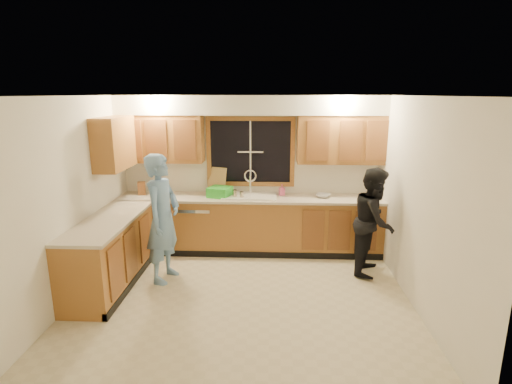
% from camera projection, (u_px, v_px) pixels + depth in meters
% --- Properties ---
extents(floor, '(4.20, 4.20, 0.00)m').
position_uv_depth(floor, '(242.00, 299.00, 5.05)').
color(floor, beige).
rests_on(floor, ground).
extents(ceiling, '(4.20, 4.20, 0.00)m').
position_uv_depth(ceiling, '(240.00, 96.00, 4.45)').
color(ceiling, white).
extents(wall_back, '(4.20, 0.00, 4.20)m').
position_uv_depth(wall_back, '(251.00, 173.00, 6.59)').
color(wall_back, white).
rests_on(wall_back, ground).
extents(wall_left, '(0.00, 3.80, 3.80)m').
position_uv_depth(wall_left, '(69.00, 202.00, 4.84)').
color(wall_left, white).
rests_on(wall_left, ground).
extents(wall_right, '(0.00, 3.80, 3.80)m').
position_uv_depth(wall_right, '(420.00, 206.00, 4.66)').
color(wall_right, white).
rests_on(wall_right, ground).
extents(base_cabinets_back, '(4.20, 0.60, 0.88)m').
position_uv_depth(base_cabinets_back, '(250.00, 225.00, 6.49)').
color(base_cabinets_back, '#A96D31').
rests_on(base_cabinets_back, ground).
extents(base_cabinets_left, '(0.60, 1.90, 0.88)m').
position_uv_depth(base_cabinets_left, '(111.00, 253.00, 5.36)').
color(base_cabinets_left, '#A96D31').
rests_on(base_cabinets_left, ground).
extents(countertop_back, '(4.20, 0.63, 0.04)m').
position_uv_depth(countertop_back, '(250.00, 198.00, 6.37)').
color(countertop_back, beige).
rests_on(countertop_back, base_cabinets_back).
extents(countertop_left, '(0.63, 1.90, 0.04)m').
position_uv_depth(countertop_left, '(109.00, 220.00, 5.25)').
color(countertop_left, beige).
rests_on(countertop_left, base_cabinets_left).
extents(upper_cabinets_left, '(1.35, 0.33, 0.75)m').
position_uv_depth(upper_cabinets_left, '(161.00, 139.00, 6.35)').
color(upper_cabinets_left, '#A96D31').
rests_on(upper_cabinets_left, wall_back).
extents(upper_cabinets_right, '(1.35, 0.33, 0.75)m').
position_uv_depth(upper_cabinets_right, '(341.00, 140.00, 6.23)').
color(upper_cabinets_right, '#A96D31').
rests_on(upper_cabinets_right, wall_back).
extents(upper_cabinets_return, '(0.33, 0.90, 0.75)m').
position_uv_depth(upper_cabinets_return, '(114.00, 143.00, 5.78)').
color(upper_cabinets_return, '#A96D31').
rests_on(upper_cabinets_return, wall_left).
extents(soffit, '(4.20, 0.35, 0.30)m').
position_uv_depth(soffit, '(250.00, 105.00, 6.16)').
color(soffit, white).
rests_on(soffit, wall_back).
extents(window_frame, '(1.44, 0.03, 1.14)m').
position_uv_depth(window_frame, '(250.00, 152.00, 6.50)').
color(window_frame, black).
rests_on(window_frame, wall_back).
extents(sink, '(0.86, 0.52, 0.57)m').
position_uv_depth(sink, '(250.00, 200.00, 6.40)').
color(sink, white).
rests_on(sink, countertop_back).
extents(dishwasher, '(0.60, 0.56, 0.82)m').
position_uv_depth(dishwasher, '(198.00, 226.00, 6.53)').
color(dishwasher, white).
rests_on(dishwasher, floor).
extents(stove, '(0.58, 0.75, 0.90)m').
position_uv_depth(stove, '(92.00, 271.00, 4.81)').
color(stove, white).
rests_on(stove, floor).
extents(man, '(0.55, 0.72, 1.77)m').
position_uv_depth(man, '(163.00, 218.00, 5.39)').
color(man, '#6A96C8').
rests_on(man, floor).
extents(woman, '(0.81, 0.91, 1.54)m').
position_uv_depth(woman, '(374.00, 221.00, 5.64)').
color(woman, black).
rests_on(woman, floor).
extents(knife_block, '(0.14, 0.12, 0.22)m').
position_uv_depth(knife_block, '(142.00, 188.00, 6.48)').
color(knife_block, brown).
rests_on(knife_block, countertop_back).
extents(cutting_board, '(0.34, 0.23, 0.43)m').
position_uv_depth(cutting_board, '(217.00, 180.00, 6.57)').
color(cutting_board, tan).
rests_on(cutting_board, countertop_back).
extents(dish_crate, '(0.41, 0.40, 0.16)m').
position_uv_depth(dish_crate, '(220.00, 192.00, 6.36)').
color(dish_crate, green).
rests_on(dish_crate, countertop_back).
extents(soap_bottle, '(0.10, 0.10, 0.18)m').
position_uv_depth(soap_bottle, '(282.00, 190.00, 6.45)').
color(soap_bottle, '#D65181').
rests_on(soap_bottle, countertop_back).
extents(bowl, '(0.29, 0.29, 0.05)m').
position_uv_depth(bowl, '(323.00, 196.00, 6.33)').
color(bowl, silver).
rests_on(bowl, countertop_back).
extents(can_left, '(0.07, 0.07, 0.13)m').
position_uv_depth(can_left, '(235.00, 194.00, 6.30)').
color(can_left, tan).
rests_on(can_left, countertop_back).
extents(can_right, '(0.06, 0.06, 0.11)m').
position_uv_depth(can_right, '(242.00, 195.00, 6.25)').
color(can_right, tan).
rests_on(can_right, countertop_back).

